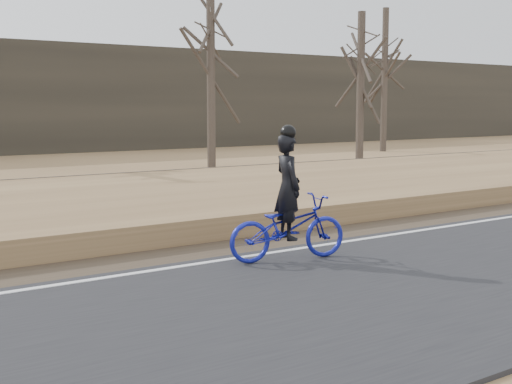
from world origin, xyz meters
TOP-DOWN VIEW (x-y plane):
  - ground at (0.00, 0.00)m, footprint 120.00×120.00m
  - road at (0.00, -2.50)m, footprint 120.00×6.00m
  - edge_line at (0.00, 0.20)m, footprint 120.00×0.12m
  - shoulder at (0.00, 1.20)m, footprint 120.00×1.60m
  - embankment at (0.00, 4.20)m, footprint 120.00×5.00m
  - ballast at (0.00, 8.00)m, footprint 120.00×3.00m
  - railroad at (0.00, 8.00)m, footprint 120.00×2.40m
  - cyclist at (-1.52, -0.39)m, footprint 2.15×1.16m
  - bare_tree_center at (7.18, 15.82)m, footprint 0.36×0.36m
  - bare_tree_right at (14.40, 14.49)m, footprint 0.36×0.36m
  - bare_tree_far_right at (20.88, 19.29)m, footprint 0.36×0.36m

SIDE VIEW (x-z plane):
  - ground at x=0.00m, z-range 0.00..0.00m
  - shoulder at x=0.00m, z-range 0.00..0.04m
  - road at x=0.00m, z-range 0.00..0.06m
  - edge_line at x=0.00m, z-range 0.06..0.07m
  - embankment at x=0.00m, z-range 0.00..0.44m
  - ballast at x=0.00m, z-range 0.00..0.45m
  - railroad at x=0.00m, z-range 0.38..0.67m
  - cyclist at x=-1.52m, z-range -0.35..1.87m
  - bare_tree_right at x=14.40m, z-range 0.00..6.82m
  - bare_tree_far_right at x=20.88m, z-range 0.00..8.01m
  - bare_tree_center at x=7.18m, z-range 0.00..8.09m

